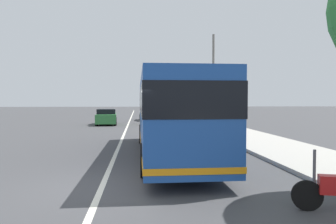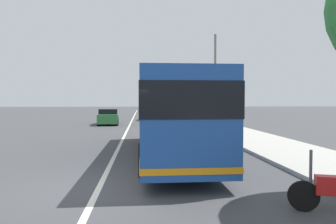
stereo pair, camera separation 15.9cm
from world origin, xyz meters
name	(u,v)px [view 2 (the right image)]	position (x,y,z in m)	size (l,w,h in m)	color
ground_plane	(100,186)	(0.00, 0.00, 0.00)	(220.00, 220.00, 0.00)	#424244
sidewalk_curb	(248,137)	(10.00, -7.48, 0.07)	(110.00, 3.60, 0.14)	#B2ADA3
lane_divider_line	(123,139)	(10.00, 0.00, 0.00)	(110.00, 0.16, 0.01)	silver
coach_bus	(170,112)	(4.56, -2.27, 1.80)	(11.46, 2.53, 3.11)	#1E4C9E
car_side_street	(160,116)	(21.67, -2.83, 0.74)	(4.07, 2.00, 1.59)	gold
car_oncoming	(108,117)	(21.49, 2.03, 0.72)	(4.33, 2.10, 1.47)	#2D7238
car_behind_bus	(151,114)	(27.46, -2.13, 0.70)	(4.62, 2.06, 1.46)	silver
utility_pole	(215,80)	(19.87, -7.82, 4.15)	(0.21, 0.21, 8.31)	slate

